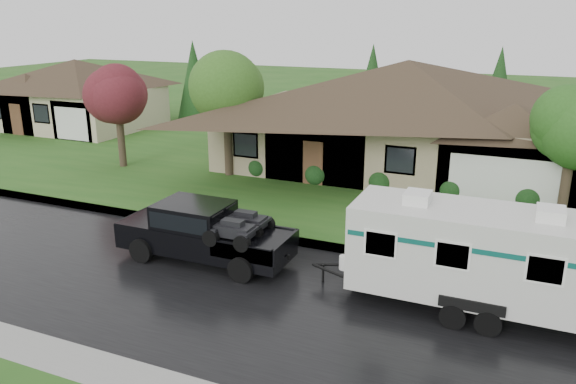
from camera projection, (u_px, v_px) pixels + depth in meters
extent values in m
plane|color=#25541A|center=(251.00, 264.00, 18.69)|extent=(140.00, 140.00, 0.00)
cube|color=black|center=(221.00, 289.00, 16.94)|extent=(140.00, 8.00, 0.01)
cube|color=gray|center=(279.00, 238.00, 20.64)|extent=(140.00, 0.50, 0.15)
cube|color=#25541A|center=(371.00, 160.00, 31.80)|extent=(140.00, 26.00, 0.15)
cube|color=#998A67|center=(404.00, 139.00, 29.69)|extent=(18.00, 10.00, 3.00)
pyramid|color=#392A1F|center=(409.00, 60.00, 28.46)|extent=(19.44, 10.80, 2.60)
cube|color=#998A67|center=(509.00, 165.00, 25.07)|extent=(5.76, 4.00, 2.70)
cube|color=#BCB08B|center=(79.00, 107.00, 40.55)|extent=(10.00, 8.00, 2.80)
pyramid|color=#392A1F|center=(74.00, 59.00, 39.52)|extent=(10.80, 8.64, 2.00)
cube|color=#BCB08B|center=(93.00, 116.00, 37.70)|extent=(3.20, 4.00, 2.52)
cylinder|color=#382B1E|center=(228.00, 149.00, 28.24)|extent=(0.42, 0.42, 2.69)
sphere|color=#3F7526|center=(227.00, 90.00, 27.35)|extent=(3.72, 3.72, 3.72)
cylinder|color=#382B1E|center=(122.00, 144.00, 29.90)|extent=(0.39, 0.39, 2.37)
sphere|color=maroon|center=(117.00, 95.00, 29.12)|extent=(3.28, 3.28, 3.28)
cylinder|color=#382B1E|center=(564.00, 191.00, 22.06)|extent=(0.38, 0.38, 2.33)
sphere|color=#306821|center=(574.00, 127.00, 21.29)|extent=(3.21, 3.21, 3.21)
sphere|color=#143814|center=(258.00, 166.00, 28.26)|extent=(1.00, 1.00, 1.00)
sphere|color=#143814|center=(317.00, 173.00, 27.07)|extent=(1.00, 1.00, 1.00)
sphere|color=#143814|center=(381.00, 180.00, 25.88)|extent=(1.00, 1.00, 1.00)
sphere|color=#143814|center=(451.00, 188.00, 24.69)|extent=(1.00, 1.00, 1.00)
sphere|color=#143814|center=(528.00, 197.00, 23.50)|extent=(1.00, 1.00, 1.00)
cube|color=black|center=(205.00, 239.00, 18.77)|extent=(5.92, 1.97, 0.85)
cube|color=black|center=(151.00, 222.00, 19.51)|extent=(1.58, 1.92, 0.35)
cube|color=black|center=(194.00, 216.00, 18.69)|extent=(2.37, 1.85, 0.89)
cube|color=black|center=(194.00, 214.00, 18.68)|extent=(2.17, 1.89, 0.54)
cube|color=black|center=(255.00, 242.00, 18.00)|extent=(2.17, 1.87, 0.06)
cylinder|color=black|center=(142.00, 250.00, 18.74)|extent=(0.83, 0.32, 0.83)
cylinder|color=black|center=(175.00, 231.00, 20.43)|extent=(0.83, 0.32, 0.83)
cylinder|color=black|center=(241.00, 269.00, 17.32)|extent=(0.83, 0.32, 0.83)
cylinder|color=black|center=(268.00, 247.00, 19.02)|extent=(0.83, 0.32, 0.83)
cube|color=silver|center=(480.00, 253.00, 15.19)|extent=(6.90, 2.37, 2.42)
cube|color=black|center=(475.00, 298.00, 15.60)|extent=(7.30, 1.18, 0.14)
cube|color=#0B4F46|center=(482.00, 235.00, 15.03)|extent=(6.77, 2.39, 0.14)
cube|color=white|center=(418.00, 198.00, 15.45)|extent=(0.69, 0.79, 0.32)
cube|color=white|center=(551.00, 214.00, 14.18)|extent=(0.69, 0.79, 0.32)
cylinder|color=black|center=(453.00, 316.00, 14.76)|extent=(0.69, 0.24, 0.69)
cylinder|color=black|center=(463.00, 280.00, 16.80)|extent=(0.69, 0.24, 0.69)
cylinder|color=black|center=(488.00, 323.00, 14.43)|extent=(0.69, 0.24, 0.69)
cylinder|color=black|center=(495.00, 285.00, 16.46)|extent=(0.69, 0.24, 0.69)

